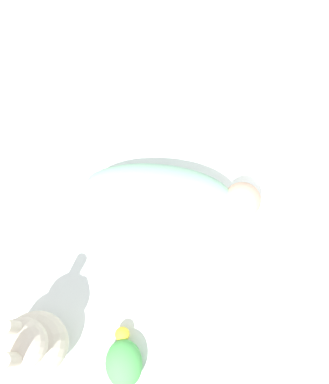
{
  "coord_description": "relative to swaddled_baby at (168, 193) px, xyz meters",
  "views": [
    {
      "loc": [
        -0.44,
        0.06,
        1.47
      ],
      "look_at": [
        -0.01,
        0.02,
        0.21
      ],
      "focal_mm": 42.0,
      "sensor_mm": 36.0,
      "label": 1
    }
  ],
  "objects": [
    {
      "name": "pillow",
      "position": [
        0.26,
        -0.42,
        -0.02
      ],
      "size": [
        0.38,
        0.35,
        0.1
      ],
      "color": "white",
      "rests_on": "bed_mattress"
    },
    {
      "name": "burp_cloth",
      "position": [
        -0.06,
        -0.18,
        -0.06
      ],
      "size": [
        0.17,
        0.17,
        0.02
      ],
      "color": "white",
      "rests_on": "bed_mattress"
    },
    {
      "name": "ground_plane",
      "position": [
        0.02,
        -0.01,
        -0.24
      ],
      "size": [
        12.0,
        12.0,
        0.0
      ],
      "primitive_type": "plane",
      "color": "#B2A893"
    },
    {
      "name": "turtle_plush",
      "position": [
        -0.45,
        0.16,
        -0.03
      ],
      "size": [
        0.16,
        0.1,
        0.08
      ],
      "color": "#51B756",
      "rests_on": "bed_mattress"
    },
    {
      "name": "swaddled_baby",
      "position": [
        0.0,
        0.0,
        0.0
      ],
      "size": [
        0.25,
        0.52,
        0.15
      ],
      "rotation": [
        0.0,
        0.0,
        4.51
      ],
      "color": "#99D6B2",
      "rests_on": "bed_mattress"
    },
    {
      "name": "bed_mattress",
      "position": [
        0.02,
        -0.01,
        -0.16
      ],
      "size": [
        1.26,
        1.07,
        0.16
      ],
      "color": "white",
      "rests_on": "ground_plane"
    },
    {
      "name": "bunny_plush",
      "position": [
        -0.38,
        0.38,
        0.05
      ],
      "size": [
        0.17,
        0.17,
        0.34
      ],
      "color": "beige",
      "rests_on": "bed_mattress"
    }
  ]
}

